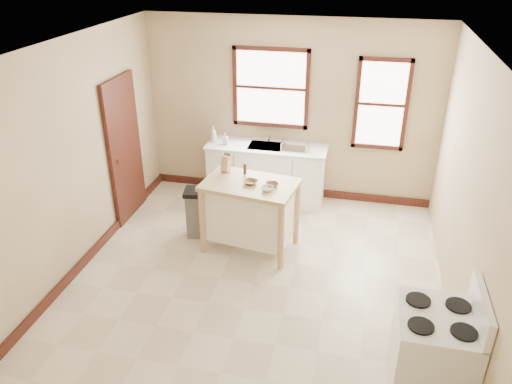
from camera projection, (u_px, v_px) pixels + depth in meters
floor at (254, 283)px, 6.11m from camera, size 5.00×5.00×0.00m
ceiling at (254, 50)px, 4.84m from camera, size 5.00×5.00×0.00m
wall_back at (290, 111)px, 7.65m from camera, size 4.50×0.04×2.80m
wall_left at (69, 162)px, 5.91m from camera, size 0.04×5.00×2.80m
wall_right at (471, 201)px, 5.04m from camera, size 0.04×5.00×2.80m
window_main at (271, 88)px, 7.53m from camera, size 1.17×0.06×1.22m
window_side at (381, 105)px, 7.28m from camera, size 0.77×0.06×1.37m
door_left at (125, 149)px, 7.19m from camera, size 0.06×0.90×2.10m
baseboard_back at (287, 190)px, 8.23m from camera, size 4.50×0.04×0.12m
baseboard_left at (89, 256)px, 6.51m from camera, size 0.04×5.00×0.12m
sink_counter at (266, 173)px, 7.87m from camera, size 1.86×0.62×0.92m
faucet at (269, 135)px, 7.77m from camera, size 0.03×0.03×0.22m
soap_bottle_a at (213, 134)px, 7.76m from camera, size 0.12×0.12×0.25m
soap_bottle_b at (225, 139)px, 7.68m from camera, size 0.09×0.09×0.18m
dish_rack at (295, 146)px, 7.52m from camera, size 0.47×0.40×0.10m
kitchen_island at (250, 216)px, 6.61m from camera, size 1.29×0.93×0.97m
knife_block at (226, 164)px, 6.66m from camera, size 0.12×0.12×0.20m
pepper_grinder at (245, 169)px, 6.60m from camera, size 0.04×0.04×0.15m
bowl_a at (250, 182)px, 6.36m from camera, size 0.22×0.22×0.04m
bowl_b at (272, 185)px, 6.30m from camera, size 0.21×0.21×0.04m
bowl_c at (267, 189)px, 6.18m from camera, size 0.19×0.19×0.05m
trash_bin at (199, 213)px, 6.95m from camera, size 0.41×0.36×0.71m
gas_stove at (434, 345)px, 4.37m from camera, size 0.73×0.74×1.18m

